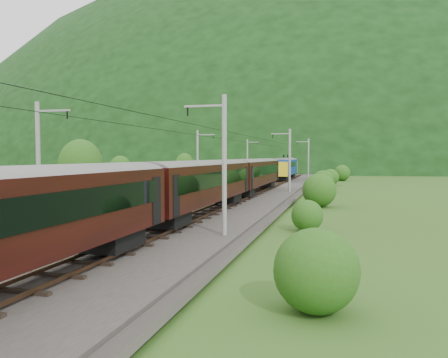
# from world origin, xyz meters

# --- Properties ---
(ground) EXTENTS (600.00, 600.00, 0.00)m
(ground) POSITION_xyz_m (0.00, 0.00, 0.00)
(ground) COLOR #324F18
(ground) RESTS_ON ground
(railbed) EXTENTS (14.00, 220.00, 0.30)m
(railbed) POSITION_xyz_m (0.00, 10.00, 0.15)
(railbed) COLOR #38332D
(railbed) RESTS_ON ground
(track_left) EXTENTS (2.40, 220.00, 0.27)m
(track_left) POSITION_xyz_m (-2.40, 10.00, 0.37)
(track_left) COLOR #523523
(track_left) RESTS_ON railbed
(track_right) EXTENTS (2.40, 220.00, 0.27)m
(track_right) POSITION_xyz_m (2.40, 10.00, 0.37)
(track_right) COLOR #523523
(track_right) RESTS_ON railbed
(catenary_left) EXTENTS (2.54, 192.28, 8.00)m
(catenary_left) POSITION_xyz_m (-6.12, 32.00, 4.50)
(catenary_left) COLOR gray
(catenary_left) RESTS_ON railbed
(catenary_right) EXTENTS (2.54, 192.28, 8.00)m
(catenary_right) POSITION_xyz_m (6.12, 32.00, 4.50)
(catenary_right) COLOR gray
(catenary_right) RESTS_ON railbed
(overhead_wires) EXTENTS (4.83, 198.00, 0.03)m
(overhead_wires) POSITION_xyz_m (0.00, 10.00, 7.10)
(overhead_wires) COLOR black
(overhead_wires) RESTS_ON ground
(mountain_main) EXTENTS (504.00, 360.00, 244.00)m
(mountain_main) POSITION_xyz_m (0.00, 260.00, 0.00)
(mountain_main) COLOR black
(mountain_main) RESTS_ON ground
(mountain_ridge) EXTENTS (336.00, 280.00, 132.00)m
(mountain_ridge) POSITION_xyz_m (-120.00, 300.00, 0.00)
(mountain_ridge) COLOR black
(mountain_ridge) RESTS_ON ground
(train) EXTENTS (2.78, 111.29, 4.83)m
(train) POSITION_xyz_m (2.40, 8.09, 3.33)
(train) COLOR black
(train) RESTS_ON ground
(hazard_post_near) EXTENTS (0.15, 0.15, 1.44)m
(hazard_post_near) POSITION_xyz_m (-0.62, 39.52, 1.02)
(hazard_post_near) COLOR red
(hazard_post_near) RESTS_ON railbed
(hazard_post_far) EXTENTS (0.18, 0.18, 1.72)m
(hazard_post_far) POSITION_xyz_m (0.52, 26.16, 1.16)
(hazard_post_far) COLOR red
(hazard_post_far) RESTS_ON railbed
(signal) EXTENTS (0.24, 0.24, 2.18)m
(signal) POSITION_xyz_m (-3.93, 57.31, 1.58)
(signal) COLOR black
(signal) RESTS_ON railbed
(vegetation_left) EXTENTS (12.65, 151.30, 6.63)m
(vegetation_left) POSITION_xyz_m (-13.89, 15.81, 2.30)
(vegetation_left) COLOR #2A5115
(vegetation_left) RESTS_ON ground
(vegetation_right) EXTENTS (6.86, 107.13, 2.87)m
(vegetation_right) POSITION_xyz_m (11.72, 19.77, 1.29)
(vegetation_right) COLOR #2A5115
(vegetation_right) RESTS_ON ground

